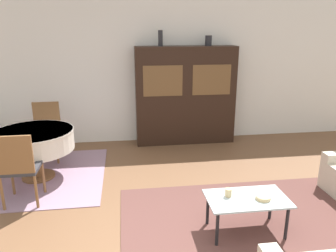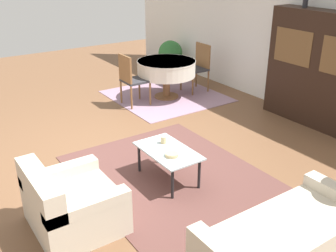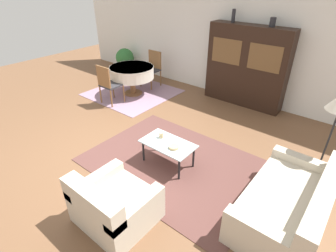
% 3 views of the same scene
% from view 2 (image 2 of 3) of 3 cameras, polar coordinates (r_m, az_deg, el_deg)
% --- Properties ---
extents(ground_plane, '(14.00, 14.00, 0.00)m').
position_cam_2_polar(ground_plane, '(5.62, -8.19, -4.64)').
color(ground_plane, brown).
extents(wall_back, '(10.00, 0.06, 2.70)m').
position_cam_2_polar(wall_back, '(7.39, 17.80, 12.50)').
color(wall_back, white).
rests_on(wall_back, ground_plane).
extents(area_rug, '(2.96, 2.14, 0.01)m').
position_cam_2_polar(area_rug, '(5.04, 1.42, -7.95)').
color(area_rug, brown).
rests_on(area_rug, ground_plane).
extents(dining_rug, '(2.08, 2.03, 0.01)m').
position_cam_2_polar(dining_rug, '(7.99, -0.27, 4.38)').
color(dining_rug, gray).
rests_on(dining_rug, ground_plane).
extents(couch, '(0.92, 1.70, 0.75)m').
position_cam_2_polar(couch, '(3.81, 18.28, -16.32)').
color(couch, beige).
rests_on(couch, ground_plane).
extents(armchair, '(0.93, 0.85, 0.73)m').
position_cam_2_polar(armchair, '(4.25, -13.98, -11.00)').
color(armchair, beige).
rests_on(armchair, ground_plane).
extents(coffee_table, '(0.88, 0.51, 0.41)m').
position_cam_2_polar(coffee_table, '(4.88, 0.00, -4.01)').
color(coffee_table, black).
rests_on(coffee_table, area_rug).
extents(display_cabinet, '(1.90, 0.39, 1.86)m').
position_cam_2_polar(display_cabinet, '(6.82, 21.31, 7.52)').
color(display_cabinet, black).
rests_on(display_cabinet, ground_plane).
extents(dining_table, '(1.14, 1.14, 0.74)m').
position_cam_2_polar(dining_table, '(7.74, -0.23, 8.36)').
color(dining_table, brown).
rests_on(dining_table, dining_rug).
extents(dining_chair_near, '(0.44, 0.44, 0.97)m').
position_cam_2_polar(dining_chair_near, '(7.36, -5.40, 7.07)').
color(dining_chair_near, brown).
rests_on(dining_chair_near, dining_rug).
extents(dining_chair_far, '(0.44, 0.44, 0.97)m').
position_cam_2_polar(dining_chair_far, '(8.21, 4.42, 8.86)').
color(dining_chair_far, brown).
rests_on(dining_chair_far, dining_rug).
extents(cup, '(0.07, 0.07, 0.09)m').
position_cam_2_polar(cup, '(5.02, -0.66, -2.03)').
color(cup, tan).
rests_on(cup, coffee_table).
extents(bowl, '(0.16, 0.16, 0.04)m').
position_cam_2_polar(bowl, '(4.71, 0.57, -4.19)').
color(bowl, tan).
rests_on(bowl, coffee_table).
extents(potted_plant, '(0.58, 0.58, 0.77)m').
position_cam_2_polar(potted_plant, '(9.56, 0.35, 10.38)').
color(potted_plant, '#4C4C51').
rests_on(potted_plant, ground_plane).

